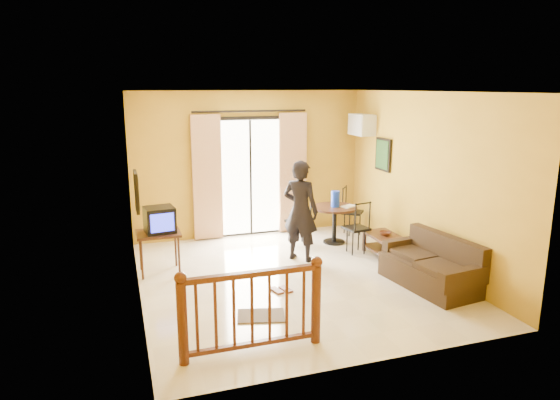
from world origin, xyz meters
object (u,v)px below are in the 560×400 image
object	(u,v)px
television	(160,220)
coffee_table	(385,242)
dining_table	(335,214)
sofa	(432,268)
standing_person	(300,211)

from	to	relation	value
television	coffee_table	bearing A→B (deg)	-13.75
television	dining_table	size ratio (longest dim) A/B	0.58
dining_table	coffee_table	xyz separation A→B (m)	(0.50, -0.99, -0.29)
coffee_table	sofa	size ratio (longest dim) A/B	0.51
television	standing_person	size ratio (longest dim) A/B	0.29
television	dining_table	world-z (taller)	television
dining_table	coffee_table	distance (m)	1.15
sofa	television	bearing A→B (deg)	146.65
coffee_table	sofa	xyz separation A→B (m)	(-0.00, -1.37, 0.03)
dining_table	sofa	distance (m)	2.43
television	dining_table	bearing A→B (deg)	2.72
coffee_table	standing_person	distance (m)	1.59
television	coffee_table	size ratio (longest dim) A/B	0.57
dining_table	television	bearing A→B (deg)	-170.14
sofa	standing_person	distance (m)	2.29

